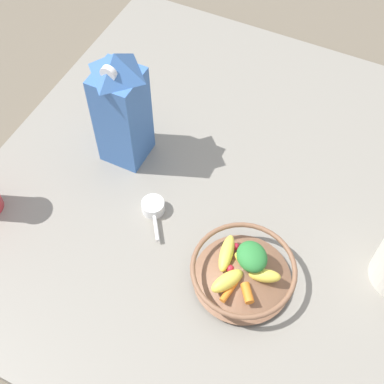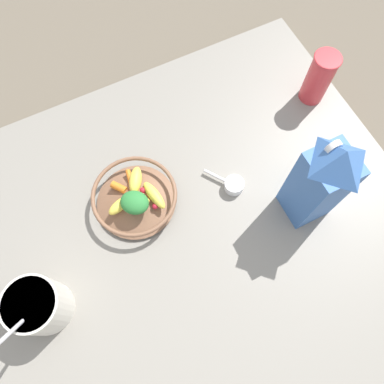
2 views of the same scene
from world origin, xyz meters
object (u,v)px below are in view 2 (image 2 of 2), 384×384
at_px(milk_carton, 321,183).
at_px(drinking_cup, 319,77).
at_px(fruit_bowl, 135,198).
at_px(yogurt_tub, 38,306).

distance_m(milk_carton, drinking_cup, 0.34).
bearing_deg(milk_carton, fruit_bowl, -27.36).
height_order(yogurt_tub, drinking_cup, yogurt_tub).
bearing_deg(drinking_cup, milk_carton, 53.80).
bearing_deg(drinking_cup, fruit_bowl, 8.06).
bearing_deg(milk_carton, yogurt_tub, -4.02).
bearing_deg(fruit_bowl, milk_carton, 152.64).
relative_size(yogurt_tub, drinking_cup, 1.55).
bearing_deg(drinking_cup, yogurt_tub, 14.90).
xyz_separation_m(milk_carton, yogurt_tub, (0.64, -0.05, -0.08)).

